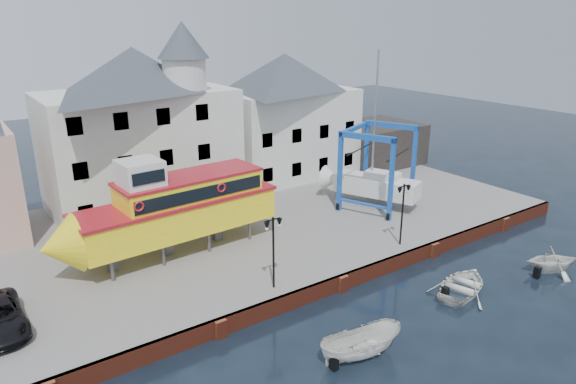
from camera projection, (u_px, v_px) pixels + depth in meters
ground at (342, 291)px, 30.09m from camera, size 140.00×140.00×0.00m
hardstanding at (247, 224)px, 38.48m from camera, size 44.00×22.00×1.00m
quay_wall at (341, 283)px, 30.01m from camera, size 44.00×0.47×1.00m
building_white_main at (141, 126)px, 39.38m from camera, size 14.00×8.30×14.00m
building_white_right at (285, 116)px, 47.59m from camera, size 12.00×8.00×11.20m
shed_dark at (376, 143)px, 52.61m from camera, size 8.00×7.00×4.00m
lamp_post_left at (273, 235)px, 27.52m from camera, size 1.12×0.32×4.20m
lamp_post_right at (403, 199)px, 32.92m from camera, size 1.12×0.32×4.20m
tour_boat at (165, 210)px, 31.57m from camera, size 14.84×4.39×6.38m
travel_lift at (368, 180)px, 40.72m from camera, size 6.88×8.10×12.02m
motorboat_a at (360, 357)px, 24.25m from camera, size 4.44×2.45×1.62m
motorboat_b at (462, 291)px, 30.12m from camera, size 5.40×4.54×0.96m
motorboat_c at (550, 271)px, 32.47m from camera, size 4.38×4.18×1.79m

